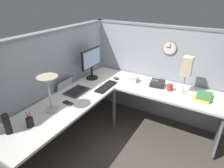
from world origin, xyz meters
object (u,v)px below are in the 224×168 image
Objects in this scene: monitor at (91,61)px; desk_lamp_dome at (48,83)px; keyboard at (106,87)px; wall_clock at (170,48)px; thermos_flask at (7,124)px; laptop at (71,89)px; book_stack at (204,96)px; cell_phone at (68,103)px; office_phone at (158,84)px; tissue_box at (134,79)px; coffee_mug at (170,87)px; pen_cup at (30,122)px; desk_lamp_paper at (187,67)px; computer_mouse at (116,78)px.

monitor is 1.03m from desk_lamp_dome.
keyboard is 1.13m from wall_clock.
thermos_flask is at bearing 166.85° from keyboard.
laptop is 1.26× the size of book_stack.
cell_phone is 0.65× the size of office_phone.
office_phone is at bearing -83.49° from tissue_box.
coffee_mug is at bearing -103.05° from office_phone.
tissue_box is at bearing 89.67° from coffee_mug.
pen_cup is 1.66m from tissue_box.
desk_lamp_paper reaches higher than desk_lamp_dome.
office_phone reaches higher than cell_phone.
thermos_flask is 1.00× the size of wall_clock.
wall_clock reaches higher than thermos_flask.
thermos_flask is at bearing 143.27° from desk_lamp_paper.
monitor is 5.21× the size of coffee_mug.
coffee_mug is (-0.01, 0.46, 0.03)m from book_stack.
laptop is 3.18× the size of tissue_box.
coffee_mug is at bearing -59.91° from laptop.
monitor is 1.56m from thermos_flask.
keyboard is at bearing -15.80° from desk_lamp_dome.
laptop is 0.37m from cell_phone.
thermos_flask reaches higher than book_stack.
wall_clock is (1.06, -1.08, 0.51)m from laptop.
keyboard is 1.93× the size of office_phone.
laptop is 3.67× the size of computer_mouse.
coffee_mug is (0.39, -0.85, 0.04)m from keyboard.
thermos_flask is 0.99× the size of office_phone.
coffee_mug is at bearing 97.40° from desk_lamp_paper.
coffee_mug reaches higher than cell_phone.
pen_cup reaches higher than computer_mouse.
keyboard is at bearing -113.96° from monitor.
pen_cup is 1.84m from office_phone.
tissue_box is at bearing -17.18° from pen_cup.
desk_lamp_dome is 0.42m from cell_phone.
desk_lamp_dome reaches higher than thermos_flask.
desk_lamp_dome reaches higher than computer_mouse.
computer_mouse is 0.20× the size of desk_lamp_paper.
laptop is 1.71× the size of office_phone.
keyboard is 0.97× the size of desk_lamp_dome.
desk_lamp_dome is 4.64× the size of coffee_mug.
desk_lamp_dome is at bearing 145.16° from office_phone.
coffee_mug is 0.80× the size of tissue_box.
pen_cup is 0.56m from cell_phone.
keyboard is 0.79m from office_phone.
monitor is 0.94× the size of desk_lamp_paper.
book_stack is at bearing -88.35° from coffee_mug.
desk_lamp_paper reaches higher than tissue_box.
keyboard is 1.95× the size of thermos_flask.
coffee_mug reaches higher than tissue_box.
computer_mouse is 1.54m from pen_cup.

